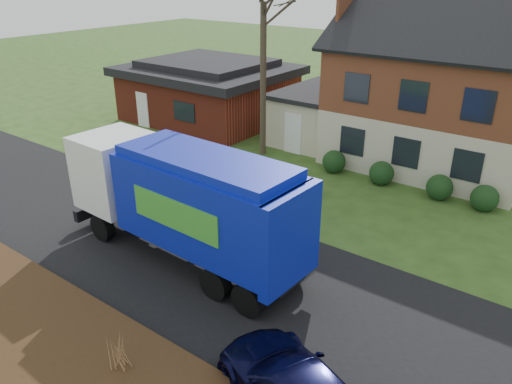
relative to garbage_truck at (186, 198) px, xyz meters
The scene contains 8 objects.
ground 2.59m from the garbage_truck, ahead, with size 120.00×120.00×0.00m, color #2A4717.
road 2.59m from the garbage_truck, ahead, with size 80.00×7.00×0.02m, color black.
mulch_verge 5.77m from the garbage_truck, 76.09° to the right, with size 80.00×3.50×0.30m, color black.
main_house 14.37m from the garbage_truck, 78.75° to the left, with size 12.95×8.95×9.26m.
ranch_house 16.91m from the garbage_truck, 129.30° to the left, with size 9.80×8.20×3.70m.
garbage_truck is the anchor object (origin of this frame).
silver_sedan 5.64m from the garbage_truck, 100.89° to the left, with size 1.40×4.01×1.32m, color #93959A.
grass_clump_mid 5.48m from the garbage_truck, 63.93° to the right, with size 0.35×0.29×0.98m.
Camera 1 is at (9.07, -10.19, 8.99)m, focal length 35.00 mm.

